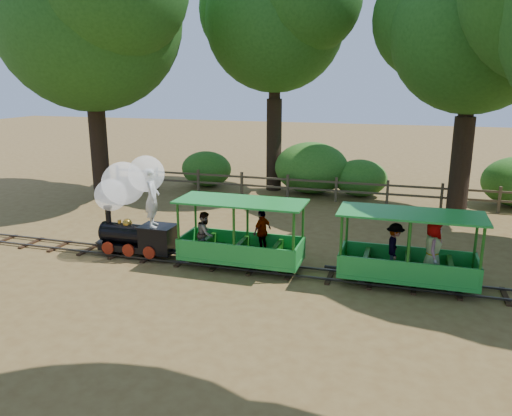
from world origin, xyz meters
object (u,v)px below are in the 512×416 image
(locomotive, at_px, (131,199))
(carriage_rear, at_px, (410,255))
(fence, at_px, (312,186))
(carriage_front, at_px, (238,240))

(locomotive, bearing_deg, carriage_rear, -0.38)
(locomotive, height_order, fence, locomotive)
(carriage_front, bearing_deg, carriage_rear, 0.01)
(locomotive, bearing_deg, carriage_front, -0.92)
(carriage_rear, xyz_separation_m, fence, (-3.86, 7.99, -0.21))
(carriage_front, relative_size, fence, 0.18)
(carriage_front, distance_m, fence, 8.00)
(carriage_rear, bearing_deg, fence, 115.80)
(carriage_front, xyz_separation_m, fence, (0.43, 7.99, -0.17))
(locomotive, relative_size, fence, 0.16)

